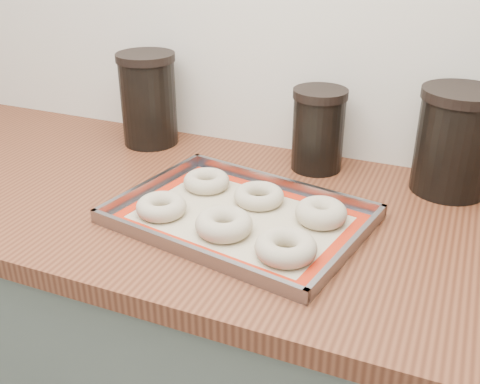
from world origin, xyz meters
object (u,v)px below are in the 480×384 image
at_px(bagel_front_right, 286,247).
at_px(canister_right, 455,141).
at_px(baking_tray, 240,217).
at_px(bagel_back_right, 321,213).
at_px(bagel_front_left, 161,207).
at_px(bagel_back_mid, 259,196).
at_px(bagel_front_mid, 224,224).
at_px(canister_mid, 318,129).
at_px(bagel_back_left, 207,181).
at_px(canister_left, 148,99).

relative_size(bagel_front_right, canister_right, 0.49).
distance_m(baking_tray, bagel_back_right, 0.15).
bearing_deg(bagel_front_left, canister_right, 34.02).
bearing_deg(canister_right, bagel_back_mid, -147.38).
bearing_deg(baking_tray, bagel_back_right, 17.03).
relative_size(bagel_back_mid, bagel_back_right, 1.03).
bearing_deg(bagel_front_mid, canister_right, 44.68).
relative_size(bagel_front_left, bagel_front_mid, 0.93).
bearing_deg(bagel_front_right, canister_mid, 98.44).
distance_m(bagel_front_mid, canister_mid, 0.37).
height_order(bagel_back_left, bagel_back_mid, bagel_back_left).
distance_m(bagel_front_mid, bagel_back_mid, 0.14).
bearing_deg(bagel_front_right, baking_tray, 142.93).
relative_size(bagel_back_left, bagel_back_right, 0.99).
bearing_deg(bagel_front_left, bagel_back_left, 77.70).
height_order(bagel_back_left, canister_left, canister_left).
bearing_deg(bagel_back_left, bagel_front_right, -37.79).
height_order(bagel_front_right, canister_right, canister_right).
bearing_deg(canister_mid, canister_right, -0.37).
height_order(bagel_front_left, bagel_front_mid, bagel_front_mid).
bearing_deg(bagel_front_right, canister_right, 59.10).
distance_m(baking_tray, bagel_front_left, 0.15).
bearing_deg(bagel_back_right, bagel_back_mid, 168.57).
relative_size(baking_tray, canister_mid, 2.76).
relative_size(bagel_front_left, bagel_back_mid, 0.97).
bearing_deg(bagel_front_right, bagel_back_right, 80.56).
distance_m(bagel_front_left, bagel_back_right, 0.31).
height_order(baking_tray, bagel_back_left, bagel_back_left).
xyz_separation_m(bagel_front_mid, bagel_back_right, (0.15, 0.11, 0.00)).
bearing_deg(bagel_front_left, bagel_back_mid, 36.94).
height_order(baking_tray, bagel_back_right, bagel_back_right).
bearing_deg(bagel_back_right, baking_tray, -162.97).
height_order(baking_tray, canister_mid, canister_mid).
xyz_separation_m(bagel_front_mid, bagel_back_left, (-0.11, 0.16, -0.00)).
height_order(bagel_back_right, canister_right, canister_right).
bearing_deg(bagel_back_right, bagel_front_left, -162.84).
height_order(baking_tray, canister_right, canister_right).
relative_size(bagel_front_left, canister_left, 0.43).
relative_size(bagel_front_mid, bagel_back_left, 1.09).
xyz_separation_m(baking_tray, canister_left, (-0.37, 0.28, 0.11)).
distance_m(canister_left, canister_mid, 0.43).
bearing_deg(bagel_back_left, canister_right, 23.04).
distance_m(canister_mid, canister_right, 0.29).
relative_size(baking_tray, bagel_back_right, 5.26).
distance_m(bagel_back_left, bagel_back_mid, 0.13).
distance_m(bagel_front_right, canister_left, 0.63).
bearing_deg(bagel_front_mid, bagel_back_right, 35.47).
bearing_deg(canister_left, bagel_front_left, -56.23).
bearing_deg(bagel_back_mid, bagel_back_right, -11.43).
xyz_separation_m(bagel_back_right, canister_mid, (-0.08, 0.25, 0.07)).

